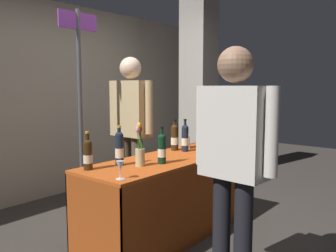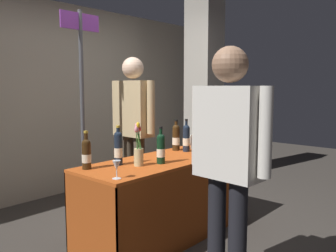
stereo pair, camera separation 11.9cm
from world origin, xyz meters
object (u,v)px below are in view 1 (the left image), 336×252
(concrete_pillar, at_px, (199,71))
(taster_foreground_right, at_px, (234,151))
(display_bottle_0, at_px, (119,148))
(booth_signpost, at_px, (80,97))
(wine_glass_near_vendor, at_px, (120,167))
(featured_wine_bottle, at_px, (219,137))
(vendor_presenter, at_px, (131,119))
(flower_vase, at_px, (140,151))
(tasting_table, at_px, (168,183))

(concrete_pillar, bearing_deg, taster_foreground_right, -141.38)
(display_bottle_0, xyz_separation_m, booth_signpost, (0.20, 0.79, 0.40))
(taster_foreground_right, bearing_deg, wine_glass_near_vendor, 25.05)
(wine_glass_near_vendor, distance_m, booth_signpost, 1.32)
(featured_wine_bottle, height_order, taster_foreground_right, taster_foreground_right)
(display_bottle_0, height_order, vendor_presenter, vendor_presenter)
(flower_vase, bearing_deg, vendor_presenter, 49.29)
(tasting_table, xyz_separation_m, featured_wine_bottle, (0.57, -0.20, 0.38))
(wine_glass_near_vendor, bearing_deg, featured_wine_bottle, 0.42)
(wine_glass_near_vendor, bearing_deg, booth_signpost, 65.71)
(tasting_table, distance_m, flower_vase, 0.55)
(featured_wine_bottle, distance_m, vendor_presenter, 1.00)
(concrete_pillar, bearing_deg, booth_signpost, -178.49)
(display_bottle_0, bearing_deg, featured_wine_bottle, -17.03)
(concrete_pillar, bearing_deg, featured_wine_bottle, -138.98)
(concrete_pillar, xyz_separation_m, flower_vase, (-2.33, -1.01, -0.76))
(tasting_table, bearing_deg, booth_signpost, 107.63)
(flower_vase, distance_m, booth_signpost, 1.04)
(flower_vase, height_order, booth_signpost, booth_signpost)
(vendor_presenter, bearing_deg, tasting_table, -17.01)
(concrete_pillar, relative_size, display_bottle_0, 9.75)
(flower_vase, bearing_deg, featured_wine_bottle, -9.91)
(flower_vase, height_order, taster_foreground_right, taster_foreground_right)
(display_bottle_0, bearing_deg, concrete_pillar, 19.43)
(display_bottle_0, distance_m, wine_glass_near_vendor, 0.46)
(featured_wine_bottle, distance_m, taster_foreground_right, 1.32)
(display_bottle_0, distance_m, booth_signpost, 0.91)
(wine_glass_near_vendor, relative_size, booth_signpost, 0.06)
(wine_glass_near_vendor, height_order, booth_signpost, booth_signpost)
(tasting_table, height_order, featured_wine_bottle, featured_wine_bottle)
(vendor_presenter, bearing_deg, wine_glass_near_vendor, -46.32)
(concrete_pillar, bearing_deg, vendor_presenter, -171.75)
(wine_glass_near_vendor, distance_m, flower_vase, 0.43)
(concrete_pillar, height_order, flower_vase, concrete_pillar)
(featured_wine_bottle, xyz_separation_m, booth_signpost, (-0.86, 1.12, 0.40))
(featured_wine_bottle, bearing_deg, concrete_pillar, 41.02)
(booth_signpost, bearing_deg, vendor_presenter, -18.84)
(wine_glass_near_vendor, height_order, flower_vase, flower_vase)
(display_bottle_0, height_order, booth_signpost, booth_signpost)
(featured_wine_bottle, relative_size, wine_glass_near_vendor, 2.64)
(wine_glass_near_vendor, bearing_deg, taster_foreground_right, -68.53)
(tasting_table, height_order, vendor_presenter, vendor_presenter)
(featured_wine_bottle, distance_m, display_bottle_0, 1.11)
(wine_glass_near_vendor, height_order, taster_foreground_right, taster_foreground_right)
(tasting_table, relative_size, wine_glass_near_vendor, 13.44)
(featured_wine_bottle, height_order, display_bottle_0, featured_wine_bottle)
(display_bottle_0, bearing_deg, tasting_table, -14.01)
(booth_signpost, bearing_deg, flower_vase, -97.10)
(concrete_pillar, bearing_deg, display_bottle_0, -160.57)
(vendor_presenter, bearing_deg, booth_signpost, -107.17)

